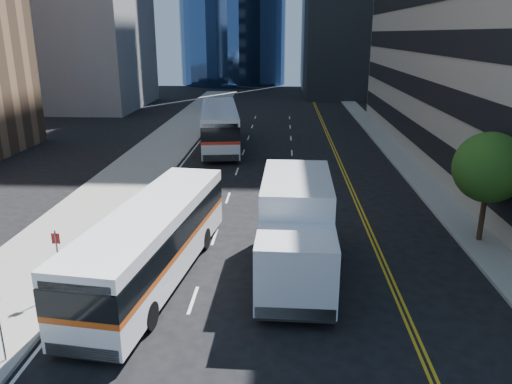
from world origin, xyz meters
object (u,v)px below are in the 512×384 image
Objects in this scene: bus_front at (154,240)px; bus_rear at (220,125)px; box_truck at (296,228)px; street_tree at (489,168)px.

bus_front is 24.33m from bus_rear.
bus_front is 1.47× the size of box_truck.
street_tree is at bearing 24.12° from bus_front.
street_tree is 0.63× the size of box_truck.
box_truck is (-8.70, -3.71, -1.62)m from street_tree.
bus_rear is 1.68× the size of box_truck.
bus_front is at bearing -163.21° from street_tree.
box_truck is at bearing -83.51° from bus_rear.
bus_front is at bearing -96.72° from bus_rear.
box_truck reaches higher than bus_front.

